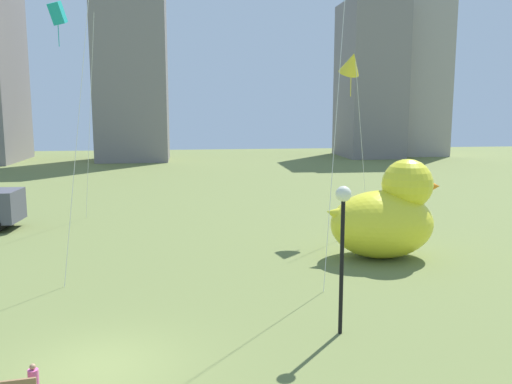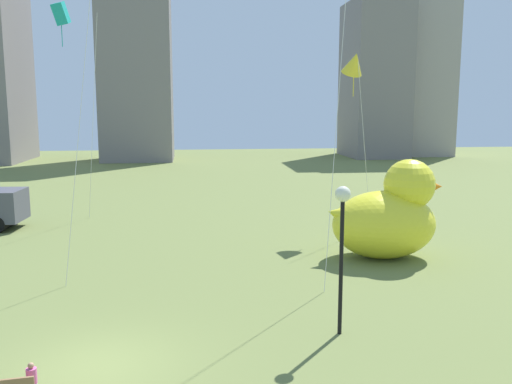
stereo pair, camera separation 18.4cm
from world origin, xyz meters
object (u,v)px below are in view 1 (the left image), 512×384
at_px(lamppost, 343,223).
at_px(kite_yellow, 351,64).
at_px(person_child, 34,382).
at_px(kite_teal, 58,15).
at_px(giant_inflatable_duck, 386,216).

height_order(lamppost, kite_yellow, kite_yellow).
distance_m(person_child, kite_yellow, 22.06).
xyz_separation_m(person_child, lamppost, (7.83, 2.89, 2.78)).
height_order(person_child, kite_teal, kite_teal).
height_order(lamppost, kite_teal, kite_teal).
relative_size(kite_yellow, kite_teal, 0.79).
bearing_deg(lamppost, kite_yellow, 72.62).
xyz_separation_m(kite_yellow, kite_teal, (-15.20, 2.56, 2.57)).
relative_size(person_child, kite_teal, 0.08).
height_order(person_child, kite_yellow, kite_yellow).
relative_size(person_child, lamppost, 0.22).
distance_m(giant_inflatable_duck, lamppost, 8.94).
bearing_deg(giant_inflatable_duck, person_child, -138.62).
bearing_deg(kite_teal, person_child, -80.75).
xyz_separation_m(lamppost, kite_teal, (-10.94, 16.17, 8.01)).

